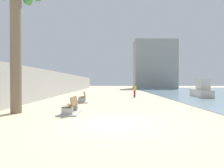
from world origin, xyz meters
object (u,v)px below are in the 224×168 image
(bench_near, at_px, (71,109))
(boat_far_right, at_px, (202,90))
(palm_tree, at_px, (17,10))
(bench_far, at_px, (83,100))
(person_walking, at_px, (135,90))

(bench_near, distance_m, boat_far_right, 17.81)
(palm_tree, bearing_deg, bench_near, -2.89)
(palm_tree, distance_m, bench_far, 8.69)
(palm_tree, bearing_deg, boat_far_right, 35.27)
(palm_tree, height_order, person_walking, palm_tree)
(bench_near, bearing_deg, palm_tree, 177.11)
(bench_near, distance_m, bench_far, 5.98)
(palm_tree, bearing_deg, person_walking, 53.02)
(bench_near, bearing_deg, boat_far_right, 41.69)
(palm_tree, relative_size, person_walking, 5.30)
(bench_far, bearing_deg, bench_near, -87.33)
(person_walking, height_order, boat_far_right, boat_far_right)
(bench_near, relative_size, boat_far_right, 0.37)
(bench_far, relative_size, person_walking, 1.38)
(palm_tree, height_order, boat_far_right, palm_tree)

